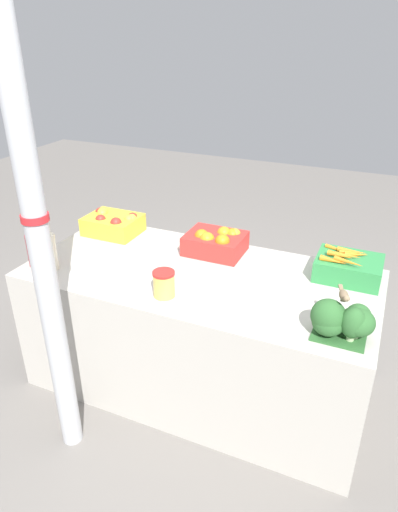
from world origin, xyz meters
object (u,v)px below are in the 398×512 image
(carrot_crate, at_px, (348,267))
(juice_bottle_cloudy, at_px, (49,249))
(support_pole, at_px, (39,243))
(apple_crate, at_px, (113,223))
(sparrow_bird, at_px, (344,296))
(juice_bottle_ruby, at_px, (33,247))
(broccoli_pile, at_px, (343,320))
(orange_crate, at_px, (216,242))
(pickle_jar, at_px, (164,284))

(carrot_crate, distance_m, juice_bottle_cloudy, 1.56)
(support_pole, xyz_separation_m, apple_crate, (-0.28, 0.92, -0.31))
(carrot_crate, relative_size, sparrow_bird, 2.49)
(support_pole, bearing_deg, juice_bottle_ruby, 138.18)
(broccoli_pile, bearing_deg, juice_bottle_ruby, -179.72)
(support_pole, bearing_deg, carrot_crate, 38.69)
(juice_bottle_cloudy, height_order, sparrow_bird, juice_bottle_cloudy)
(juice_bottle_cloudy, bearing_deg, carrot_crate, 20.28)
(support_pole, relative_size, broccoli_pile, 8.55)
(juice_bottle_cloudy, relative_size, sparrow_bird, 2.09)
(orange_crate, height_order, juice_bottle_cloudy, juice_bottle_cloudy)
(carrot_crate, distance_m, sparrow_bird, 0.54)
(apple_crate, bearing_deg, support_pole, -73.23)
(broccoli_pile, xyz_separation_m, pickle_jar, (-0.83, -0.01, -0.02))
(broccoli_pile, relative_size, juice_bottle_cloudy, 0.96)
(support_pole, relative_size, juice_bottle_ruby, 8.45)
(orange_crate, xyz_separation_m, juice_bottle_cloudy, (-0.73, -0.54, 0.05))
(support_pole, xyz_separation_m, broccoli_pile, (1.19, 0.39, -0.30))
(juice_bottle_ruby, bearing_deg, support_pole, -41.82)
(orange_crate, bearing_deg, pickle_jar, -95.65)
(pickle_jar, distance_m, sparrow_bird, 0.83)
(broccoli_pile, bearing_deg, juice_bottle_cloudy, -179.70)
(support_pole, distance_m, juice_bottle_ruby, 0.63)
(sparrow_bird, bearing_deg, pickle_jar, -109.20)
(support_pole, bearing_deg, orange_crate, 65.64)
(sparrow_bird, bearing_deg, support_pole, -91.81)
(apple_crate, relative_size, juice_bottle_ruby, 1.23)
(juice_bottle_ruby, xyz_separation_m, sparrow_bird, (1.61, 0.02, 0.08))
(juice_bottle_cloudy, height_order, pickle_jar, juice_bottle_cloudy)
(support_pole, xyz_separation_m, orange_crate, (0.42, 0.92, -0.31))
(apple_crate, height_order, broccoli_pile, broccoli_pile)
(apple_crate, relative_size, carrot_crate, 1.00)
(orange_crate, bearing_deg, carrot_crate, -0.02)
(juice_bottle_ruby, relative_size, juice_bottle_cloudy, 0.97)
(juice_bottle_cloudy, xyz_separation_m, sparrow_bird, (1.50, 0.02, 0.08))
(carrot_crate, relative_size, juice_bottle_cloudy, 1.19)
(carrot_crate, relative_size, pickle_jar, 2.49)
(juice_bottle_cloudy, bearing_deg, juice_bottle_ruby, 180.00)
(juice_bottle_cloudy, bearing_deg, sparrow_bird, 0.61)
(apple_crate, distance_m, orange_crate, 0.70)
(support_pole, bearing_deg, sparrow_bird, 18.50)
(carrot_crate, bearing_deg, support_pole, -141.31)
(sparrow_bird, bearing_deg, juice_bottle_ruby, -109.74)
(orange_crate, xyz_separation_m, juice_bottle_ruby, (-0.84, -0.54, 0.04))
(support_pole, distance_m, apple_crate, 1.01)
(orange_crate, distance_m, juice_bottle_cloudy, 0.91)
(broccoli_pile, bearing_deg, apple_crate, 160.01)
(apple_crate, bearing_deg, sparrow_bird, -19.85)
(orange_crate, bearing_deg, apple_crate, 179.86)
(broccoli_pile, bearing_deg, support_pole, -162.01)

